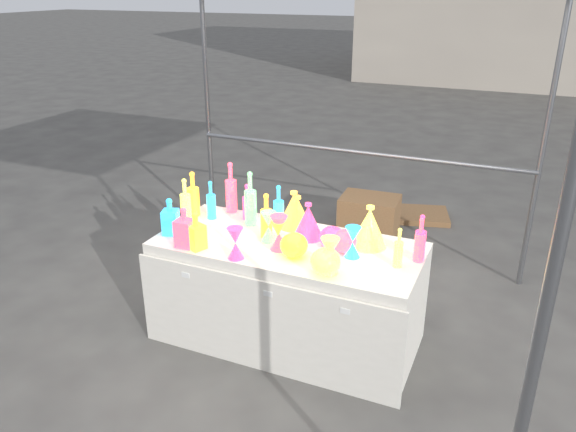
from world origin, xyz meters
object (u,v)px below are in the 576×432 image
at_px(cardboard_box_closed, 369,216).
at_px(decanter_0, 196,231).
at_px(lampshade_0, 294,209).
at_px(hourglass_0, 279,233).
at_px(display_table, 287,292).
at_px(bottle_0, 193,194).
at_px(globe_0, 294,246).

xyz_separation_m(cardboard_box_closed, decanter_0, (-0.56, -2.26, 0.67)).
bearing_deg(lampshade_0, hourglass_0, -91.03).
height_order(display_table, hourglass_0, hourglass_0).
height_order(bottle_0, hourglass_0, bottle_0).
distance_m(display_table, lampshade_0, 0.59).
bearing_deg(cardboard_box_closed, globe_0, -91.17).
bearing_deg(cardboard_box_closed, hourglass_0, -94.78).
distance_m(display_table, bottle_0, 1.03).
height_order(hourglass_0, globe_0, hourglass_0).
distance_m(display_table, hourglass_0, 0.50).
bearing_deg(hourglass_0, decanter_0, -157.76).
relative_size(display_table, bottle_0, 5.35).
height_order(decanter_0, hourglass_0, decanter_0).
height_order(cardboard_box_closed, lampshade_0, lampshade_0).
relative_size(display_table, cardboard_box_closed, 3.25).
height_order(decanter_0, lampshade_0, lampshade_0).
bearing_deg(decanter_0, display_table, 52.48).
height_order(hourglass_0, lampshade_0, lampshade_0).
xyz_separation_m(decanter_0, hourglass_0, (0.50, 0.21, -0.01)).
relative_size(decanter_0, globe_0, 1.43).
height_order(decanter_0, globe_0, decanter_0).
xyz_separation_m(decanter_0, globe_0, (0.63, 0.15, -0.06)).
relative_size(hourglass_0, globe_0, 1.33).
bearing_deg(lampshade_0, decanter_0, -136.58).
bearing_deg(lampshade_0, globe_0, -76.55).
bearing_deg(cardboard_box_closed, lampshade_0, -97.18).
height_order(display_table, decanter_0, decanter_0).
xyz_separation_m(cardboard_box_closed, globe_0, (0.07, -2.11, 0.62)).
distance_m(hourglass_0, lampshade_0, 0.39).
distance_m(bottle_0, globe_0, 1.03).
bearing_deg(bottle_0, cardboard_box_closed, 63.23).
xyz_separation_m(decanter_0, lampshade_0, (0.44, 0.59, 0.01)).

